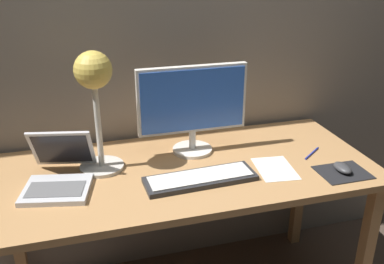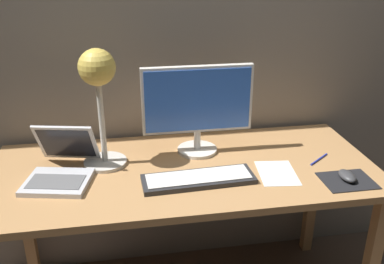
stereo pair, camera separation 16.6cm
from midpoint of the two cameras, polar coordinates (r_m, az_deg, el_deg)
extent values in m
cube|color=gray|center=(1.98, -6.86, 15.11)|extent=(4.80, 0.06, 2.60)
cube|color=tan|center=(1.79, -3.86, -5.28)|extent=(1.60, 0.70, 0.03)
cube|color=tan|center=(2.04, 19.96, -15.21)|extent=(0.05, 0.05, 0.71)
cube|color=tan|center=(2.24, -24.57, -12.19)|extent=(0.05, 0.05, 0.71)
cube|color=tan|center=(2.44, 12.27, -7.39)|extent=(0.05, 0.05, 0.71)
cylinder|color=silver|center=(1.91, -2.44, -2.42)|extent=(0.18, 0.18, 0.01)
cylinder|color=silver|center=(1.89, -2.46, -1.05)|extent=(0.03, 0.03, 0.09)
cube|color=silver|center=(1.82, -2.56, 4.36)|extent=(0.48, 0.03, 0.29)
cube|color=blue|center=(1.81, -2.44, 4.19)|extent=(0.45, 0.00, 0.27)
cube|color=#28282B|center=(1.67, -1.72, -6.36)|extent=(0.45, 0.16, 0.02)
cube|color=silver|center=(1.67, -1.73, -6.00)|extent=(0.41, 0.13, 0.01)
cube|color=silver|center=(1.71, -20.35, -7.32)|extent=(0.28, 0.25, 0.02)
cube|color=slate|center=(1.69, -20.54, -7.26)|extent=(0.22, 0.15, 0.00)
cube|color=silver|center=(1.79, -19.54, -2.15)|extent=(0.26, 0.15, 0.18)
cube|color=black|center=(1.79, -19.54, -2.15)|extent=(0.23, 0.14, 0.16)
cylinder|color=beige|center=(1.82, -14.52, -4.57)|extent=(0.18, 0.18, 0.01)
cylinder|color=silver|center=(1.74, -15.15, 1.10)|extent=(0.02, 0.02, 0.37)
sphere|color=gold|center=(1.68, -15.93, 7.95)|extent=(0.15, 0.15, 0.15)
sphere|color=#FFEAB2|center=(1.68, -15.78, 6.66)|extent=(0.05, 0.05, 0.05)
cube|color=black|center=(1.81, 17.10, -5.26)|extent=(0.20, 0.16, 0.00)
ellipsoid|color=#38383A|center=(1.81, 17.06, -4.67)|extent=(0.06, 0.10, 0.03)
cube|color=white|center=(1.78, 8.46, -4.94)|extent=(0.17, 0.23, 0.00)
cylinder|color=#2633A5|center=(1.94, 13.42, -2.84)|extent=(0.12, 0.09, 0.01)
camera|label=1|loc=(0.08, -92.86, -1.24)|focal=39.86mm
camera|label=2|loc=(0.08, 87.14, 1.24)|focal=39.86mm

